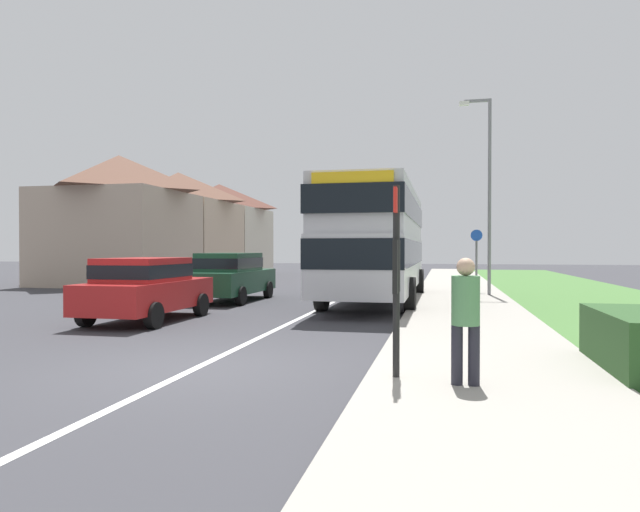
# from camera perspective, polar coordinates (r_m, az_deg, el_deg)

# --- Properties ---
(ground_plane) EXTENTS (120.00, 120.00, 0.00)m
(ground_plane) POSITION_cam_1_polar(r_m,az_deg,el_deg) (8.74, -12.43, -11.03)
(ground_plane) COLOR #38383D
(lane_marking_centre) EXTENTS (0.14, 60.00, 0.01)m
(lane_marking_centre) POSITION_cam_1_polar(r_m,az_deg,el_deg) (16.26, -0.43, -5.54)
(lane_marking_centre) COLOR silver
(lane_marking_centre) RESTS_ON ground_plane
(pavement_near_side) EXTENTS (3.20, 68.00, 0.12)m
(pavement_near_side) POSITION_cam_1_polar(r_m,az_deg,el_deg) (13.88, 14.91, -6.41)
(pavement_near_side) COLOR #9E998E
(pavement_near_side) RESTS_ON ground_plane
(double_decker_bus) EXTENTS (2.80, 10.54, 3.70)m
(double_decker_bus) POSITION_cam_1_polar(r_m,az_deg,el_deg) (18.72, 5.80, 1.84)
(double_decker_bus) COLOR #BCBCC1
(double_decker_bus) RESTS_ON ground_plane
(parked_car_red) EXTENTS (1.90, 3.99, 1.56)m
(parked_car_red) POSITION_cam_1_polar(r_m,az_deg,el_deg) (14.43, -17.21, -2.94)
(parked_car_red) COLOR #B21E1E
(parked_car_red) RESTS_ON ground_plane
(parked_car_dark_green) EXTENTS (1.88, 4.52, 1.64)m
(parked_car_dark_green) POSITION_cam_1_polar(r_m,az_deg,el_deg) (19.34, -9.00, -1.88)
(parked_car_dark_green) COLOR #19472D
(parked_car_dark_green) RESTS_ON ground_plane
(pedestrian_at_stop) EXTENTS (0.34, 0.34, 1.67)m
(pedestrian_at_stop) POSITION_cam_1_polar(r_m,az_deg,el_deg) (7.10, 14.52, -5.79)
(pedestrian_at_stop) COLOR #23232D
(pedestrian_at_stop) RESTS_ON ground_plane
(bus_stop_sign) EXTENTS (0.09, 0.52, 2.60)m
(bus_stop_sign) POSITION_cam_1_polar(r_m,az_deg,el_deg) (7.35, 7.74, -1.14)
(bus_stop_sign) COLOR black
(bus_stop_sign) RESTS_ON ground_plane
(cycle_route_sign) EXTENTS (0.44, 0.08, 2.52)m
(cycle_route_sign) POSITION_cam_1_polar(r_m,az_deg,el_deg) (22.48, 15.56, -0.19)
(cycle_route_sign) COLOR slate
(cycle_route_sign) RESTS_ON ground_plane
(street_lamp_mid) EXTENTS (1.14, 0.20, 7.19)m
(street_lamp_mid) POSITION_cam_1_polar(r_m,az_deg,el_deg) (21.35, 16.51, 7.05)
(street_lamp_mid) COLOR slate
(street_lamp_mid) RESTS_ON ground_plane
(house_terrace_far_side) EXTENTS (6.23, 19.14, 6.46)m
(house_terrace_far_side) POSITION_cam_1_polar(r_m,az_deg,el_deg) (35.52, -14.16, 3.05)
(house_terrace_far_side) COLOR tan
(house_terrace_far_side) RESTS_ON ground_plane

